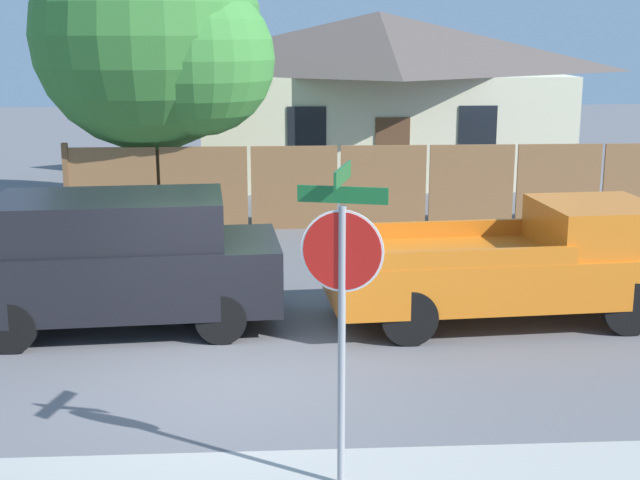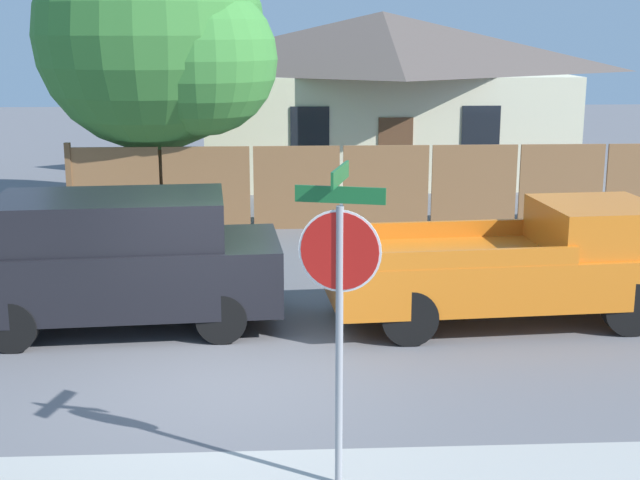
{
  "view_description": "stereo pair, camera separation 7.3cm",
  "coord_description": "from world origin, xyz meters",
  "px_view_note": "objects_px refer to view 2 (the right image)",
  "views": [
    {
      "loc": [
        0.56,
        -10.4,
        4.22
      ],
      "look_at": [
        1.22,
        0.62,
        1.6
      ],
      "focal_mm": 50.0,
      "sensor_mm": 36.0,
      "label": 1
    },
    {
      "loc": [
        0.64,
        -10.41,
        4.22
      ],
      "look_at": [
        1.22,
        0.62,
        1.6
      ],
      "focal_mm": 50.0,
      "sensor_mm": 36.0,
      "label": 2
    }
  ],
  "objects_px": {
    "house": "(381,92)",
    "oak_tree": "(161,40)",
    "stop_sign": "(340,276)",
    "orange_pickup": "(520,264)",
    "red_suv": "(119,258)"
  },
  "relations": [
    {
      "from": "house",
      "to": "oak_tree",
      "type": "bearing_deg",
      "value": -132.13
    },
    {
      "from": "stop_sign",
      "to": "orange_pickup",
      "type": "bearing_deg",
      "value": 72.59
    },
    {
      "from": "red_suv",
      "to": "stop_sign",
      "type": "bearing_deg",
      "value": -63.61
    },
    {
      "from": "red_suv",
      "to": "stop_sign",
      "type": "height_order",
      "value": "stop_sign"
    },
    {
      "from": "house",
      "to": "orange_pickup",
      "type": "distance_m",
      "value": 13.7
    },
    {
      "from": "red_suv",
      "to": "orange_pickup",
      "type": "height_order",
      "value": "red_suv"
    },
    {
      "from": "house",
      "to": "red_suv",
      "type": "xyz_separation_m",
      "value": [
        -5.38,
        -13.63,
        -1.41
      ]
    },
    {
      "from": "red_suv",
      "to": "stop_sign",
      "type": "xyz_separation_m",
      "value": [
        2.8,
        -4.75,
        1.02
      ]
    },
    {
      "from": "orange_pickup",
      "to": "stop_sign",
      "type": "relative_size",
      "value": 1.72
    },
    {
      "from": "orange_pickup",
      "to": "stop_sign",
      "type": "bearing_deg",
      "value": -126.59
    },
    {
      "from": "house",
      "to": "red_suv",
      "type": "height_order",
      "value": "house"
    },
    {
      "from": "stop_sign",
      "to": "oak_tree",
      "type": "bearing_deg",
      "value": 118.75
    },
    {
      "from": "oak_tree",
      "to": "orange_pickup",
      "type": "bearing_deg",
      "value": -51.08
    },
    {
      "from": "red_suv",
      "to": "orange_pickup",
      "type": "xyz_separation_m",
      "value": [
        5.83,
        0.02,
        -0.18
      ]
    },
    {
      "from": "oak_tree",
      "to": "orange_pickup",
      "type": "relative_size",
      "value": 1.26
    }
  ]
}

